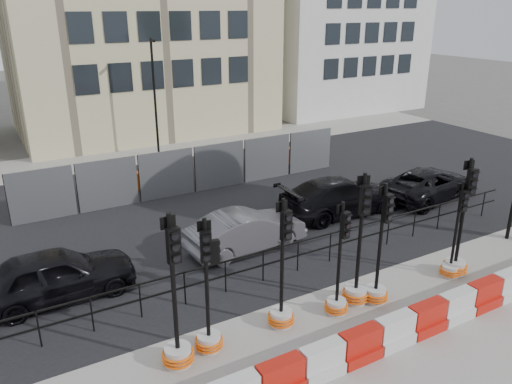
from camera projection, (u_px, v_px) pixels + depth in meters
ground at (321, 290)px, 14.02m from camera, size 120.00×120.00×0.00m
sidewalk_near at (399, 350)px, 11.58m from camera, size 40.00×6.00×0.02m
road at (215, 207)px, 19.71m from camera, size 40.00×14.00×0.03m
sidewalk_far at (144, 153)px, 27.03m from camera, size 40.00×4.00×0.02m
kerb_railing at (298, 251)px, 14.76m from camera, size 18.00×0.04×1.00m
heras_fencing at (198, 170)px, 22.08m from camera, size 14.33×1.72×2.00m
lamp_post_far at (155, 95)px, 25.31m from camera, size 0.12×0.56×6.00m
barrier_row at (394, 332)px, 11.62m from camera, size 15.70×0.50×0.80m
traffic_signal_a at (177, 336)px, 10.86m from camera, size 0.72×0.72×3.66m
traffic_signal_b at (209, 321)px, 11.32m from camera, size 0.65×0.65×3.32m
traffic_signal_c at (282, 301)px, 12.24m from camera, size 0.67×0.67×3.40m
traffic_signal_d at (338, 288)px, 12.73m from camera, size 0.61×0.61×3.10m
traffic_signal_e at (357, 277)px, 13.19m from camera, size 0.72×0.72×3.67m
traffic_signal_f at (378, 275)px, 13.20m from camera, size 0.67×0.67×3.39m
traffic_signal_g at (452, 258)px, 14.52m from camera, size 0.59×0.59×2.97m
traffic_signal_h at (457, 252)px, 14.60m from camera, size 0.71×0.71×3.60m
car_a at (55, 275)px, 13.39m from camera, size 1.88×4.29×1.44m
car_b at (246, 231)px, 16.16m from camera, size 1.96×4.21×1.32m
car_c at (340, 196)px, 18.91m from camera, size 2.24×5.04×1.43m
car_d at (428, 184)px, 20.50m from camera, size 3.48×5.20×1.27m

